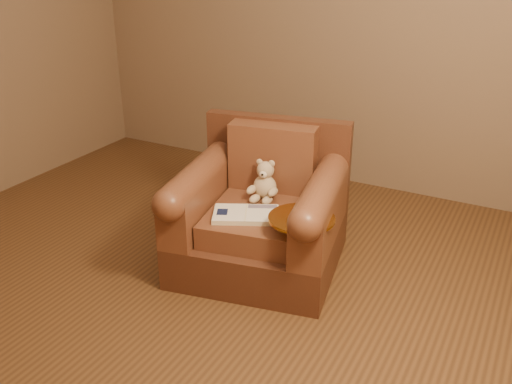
% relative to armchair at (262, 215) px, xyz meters
% --- Properties ---
extents(floor, '(4.00, 4.00, 0.00)m').
position_rel_armchair_xyz_m(floor, '(-0.25, -0.57, -0.31)').
color(floor, brown).
rests_on(floor, ground).
extents(armchair, '(1.04, 1.00, 0.81)m').
position_rel_armchair_xyz_m(armchair, '(0.00, 0.00, 0.00)').
color(armchair, '#4D2919').
rests_on(armchair, floor).
extents(teddy_bear, '(0.17, 0.20, 0.24)m').
position_rel_armchair_xyz_m(teddy_bear, '(-0.02, 0.07, 0.16)').
color(teddy_bear, tan).
rests_on(teddy_bear, armchair).
extents(guidebook, '(0.42, 0.35, 0.03)m').
position_rel_armchair_xyz_m(guidebook, '(0.00, -0.19, 0.09)').
color(guidebook, beige).
rests_on(guidebook, armchair).
extents(side_table, '(0.35, 0.35, 0.49)m').
position_rel_armchair_xyz_m(side_table, '(0.35, -0.23, -0.05)').
color(side_table, '#BD8A34').
rests_on(side_table, floor).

